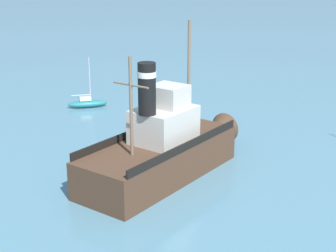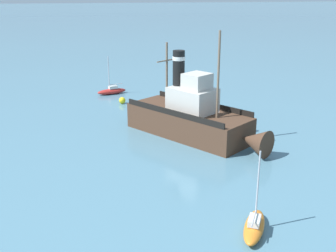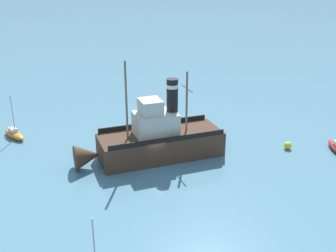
{
  "view_description": "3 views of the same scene",
  "coord_description": "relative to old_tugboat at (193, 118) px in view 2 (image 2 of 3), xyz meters",
  "views": [
    {
      "loc": [
        31.86,
        -8.43,
        13.58
      ],
      "look_at": [
        0.74,
        0.81,
        3.11
      ],
      "focal_mm": 55.0,
      "sensor_mm": 36.0,
      "label": 1
    },
    {
      "loc": [
        10.02,
        36.37,
        13.47
      ],
      "look_at": [
        4.26,
        3.07,
        2.06
      ],
      "focal_mm": 45.0,
      "sensor_mm": 36.0,
      "label": 2
    },
    {
      "loc": [
        -34.07,
        -11.67,
        18.34
      ],
      "look_at": [
        2.31,
        -0.71,
        3.1
      ],
      "focal_mm": 45.0,
      "sensor_mm": 36.0,
      "label": 3
    }
  ],
  "objects": [
    {
      "name": "old_tugboat",
      "position": [
        0.0,
        0.0,
        0.0
      ],
      "size": [
        11.37,
        13.53,
        9.9
      ],
      "color": "#4C3323",
      "rests_on": "ground"
    },
    {
      "name": "sailboat_red",
      "position": [
        6.71,
        -17.32,
        -1.4
      ],
      "size": [
        3.95,
        2.19,
        4.9
      ],
      "color": "#B22823",
      "rests_on": "ground"
    },
    {
      "name": "ground_plane",
      "position": [
        -1.45,
        -0.39,
        -1.83
      ],
      "size": [
        600.0,
        600.0,
        0.0
      ],
      "primitive_type": "plane",
      "color": "teal"
    },
    {
      "name": "sailboat_orange",
      "position": [
        0.16,
        16.27,
        -1.4
      ],
      "size": [
        2.77,
        3.87,
        4.9
      ],
      "color": "orange",
      "rests_on": "ground"
    },
    {
      "name": "mooring_buoy",
      "position": [
        5.7,
        -12.5,
        -1.44
      ],
      "size": [
        0.78,
        0.78,
        0.78
      ],
      "primitive_type": "sphere",
      "color": "yellow",
      "rests_on": "ground"
    }
  ]
}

